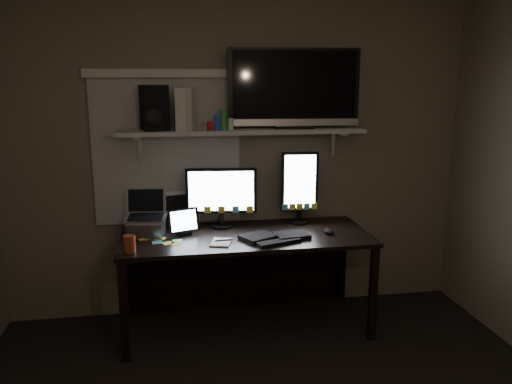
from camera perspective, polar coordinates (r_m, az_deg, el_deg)
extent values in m
plane|color=#6B5F4C|center=(3.90, -1.96, 4.08)|extent=(3.60, 0.00, 3.60)
cube|color=beige|center=(3.84, -10.12, 4.53)|extent=(1.10, 0.02, 1.10)
cube|color=black|center=(3.66, -1.13, -5.10)|extent=(1.80, 0.75, 0.03)
cube|color=black|center=(4.11, -1.83, -8.48)|extent=(1.80, 0.02, 0.70)
cube|color=black|center=(3.46, -14.88, -13.07)|extent=(0.05, 0.05, 0.70)
cube|color=black|center=(3.70, 13.24, -11.25)|extent=(0.05, 0.05, 0.70)
cube|color=black|center=(4.07, -14.02, -9.04)|extent=(0.05, 0.05, 0.70)
cube|color=black|center=(4.28, 9.80, -7.78)|extent=(0.05, 0.05, 0.70)
cube|color=#ACACA7|center=(3.70, -1.63, 6.99)|extent=(1.80, 0.35, 0.03)
cube|color=black|center=(3.78, -3.98, -0.60)|extent=(0.54, 0.12, 0.47)
cube|color=black|center=(3.89, 5.00, 0.53)|extent=(0.29, 0.07, 0.57)
cube|color=black|center=(3.56, 2.19, -5.07)|extent=(0.52, 0.34, 0.03)
ellipsoid|color=black|center=(3.70, 8.30, -4.46)|extent=(0.08, 0.11, 0.04)
cube|color=silver|center=(3.47, -4.01, -5.77)|extent=(0.18, 0.21, 0.01)
cube|color=black|center=(3.65, -8.25, -3.39)|extent=(0.25, 0.16, 0.20)
cube|color=black|center=(3.89, -8.96, -1.91)|extent=(0.22, 0.15, 0.26)
cube|color=silver|center=(3.67, -12.50, -2.44)|extent=(0.32, 0.27, 0.33)
cylinder|color=maroon|center=(3.37, -14.25, -5.77)|extent=(0.10, 0.10, 0.11)
cube|color=black|center=(3.76, 4.35, 11.70)|extent=(0.98, 0.25, 0.58)
cube|color=beige|center=(3.64, -8.00, 9.36)|extent=(0.16, 0.26, 0.30)
cube|color=black|center=(3.65, -11.56, 9.41)|extent=(0.22, 0.24, 0.32)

